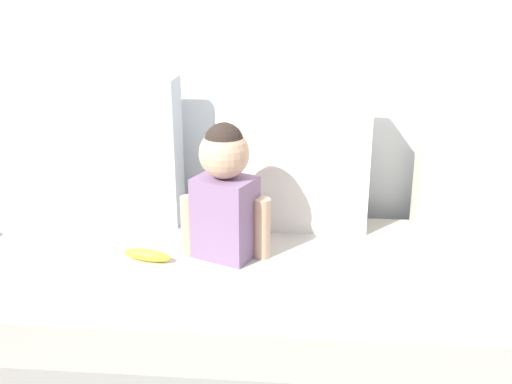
{
  "coord_description": "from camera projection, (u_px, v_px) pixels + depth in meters",
  "views": [
    {
      "loc": [
        0.05,
        -1.83,
        1.32
      ],
      "look_at": [
        -0.11,
        0.0,
        0.66
      ],
      "focal_mm": 43.5,
      "sensor_mm": 36.0,
      "label": 1
    }
  ],
  "objects": [
    {
      "name": "throw_pillow_right",
      "position": [
        481.0,
        169.0,
        2.21
      ],
      "size": [
        0.44,
        0.16,
        0.48
      ],
      "primitive_type": "cube",
      "color": "beige",
      "rests_on": "couch"
    },
    {
      "name": "throw_pillow_left",
      "position": [
        114.0,
        150.0,
        2.31
      ],
      "size": [
        0.5,
        0.16,
        0.55
      ],
      "primitive_type": "cube",
      "color": "#B2BCC6",
      "rests_on": "couch"
    },
    {
      "name": "back_wall",
      "position": [
        298.0,
        3.0,
        2.3
      ],
      "size": [
        5.36,
        0.1,
        2.41
      ],
      "primitive_type": "cube",
      "color": "silver",
      "rests_on": "ground"
    },
    {
      "name": "banana",
      "position": [
        147.0,
        255.0,
        2.05
      ],
      "size": [
        0.18,
        0.08,
        0.04
      ],
      "primitive_type": "ellipsoid",
      "rotation": [
        0.0,
        0.0,
        -0.23
      ],
      "color": "yellow",
      "rests_on": "couch"
    },
    {
      "name": "toddler",
      "position": [
        225.0,
        190.0,
        2.02
      ],
      "size": [
        0.3,
        0.21,
        0.46
      ],
      "color": "gray",
      "rests_on": "couch"
    },
    {
      "name": "throw_pillow_center",
      "position": [
        293.0,
        162.0,
        2.26
      ],
      "size": [
        0.54,
        0.16,
        0.49
      ],
      "primitive_type": "cube",
      "color": "silver",
      "rests_on": "couch"
    },
    {
      "name": "couch",
      "position": [
        287.0,
        320.0,
        2.1
      ],
      "size": [
        2.16,
        0.88,
        0.41
      ],
      "color": "#9C978F",
      "rests_on": "ground"
    },
    {
      "name": "ground_plane",
      "position": [
        286.0,
        371.0,
        2.17
      ],
      "size": [
        12.0,
        12.0,
        0.0
      ],
      "primitive_type": "plane",
      "color": "#93704C"
    }
  ]
}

